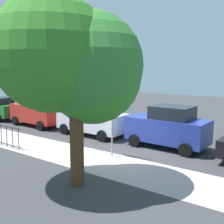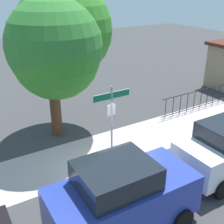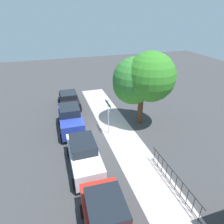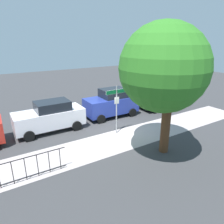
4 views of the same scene
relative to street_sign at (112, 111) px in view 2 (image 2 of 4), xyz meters
The scene contains 6 objects.
ground_plane 2.17m from the street_sign, 113.01° to the right, with size 60.00×60.00×0.00m, color #38383A.
sidewalk_strip 2.94m from the street_sign, 26.16° to the left, with size 24.00×2.60×0.00m, color #AFA1A1.
street_sign is the anchor object (origin of this frame).
shade_tree 3.62m from the street_sign, 101.80° to the left, with size 4.65×4.76×6.45m.
car_blue 3.35m from the street_sign, 116.47° to the right, with size 4.07×2.07×2.14m.
iron_fence 6.98m from the street_sign, 16.21° to the left, with size 4.96×0.04×1.07m.
Camera 2 is at (-4.63, -7.45, 6.26)m, focal length 46.16 mm.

